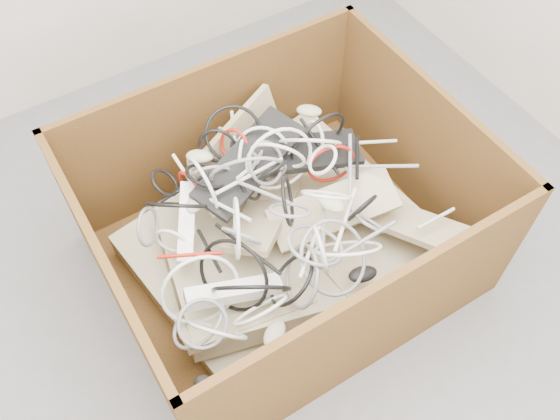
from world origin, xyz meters
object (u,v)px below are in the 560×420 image
cardboard_box (279,241)px  power_strip_left (186,222)px  power_strip_right (234,292)px  vga_plug (355,157)px

cardboard_box → power_strip_left: cardboard_box is taller
cardboard_box → power_strip_right: size_ratio=4.09×
cardboard_box → power_strip_right: cardboard_box is taller
cardboard_box → vga_plug: size_ratio=26.27×
cardboard_box → vga_plug: 0.39m
power_strip_left → vga_plug: bearing=-64.9°
cardboard_box → power_strip_left: size_ratio=4.48×
power_strip_right → power_strip_left: bearing=107.6°
power_strip_right → vga_plug: power_strip_right is taller
power_strip_left → vga_plug: power_strip_left is taller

